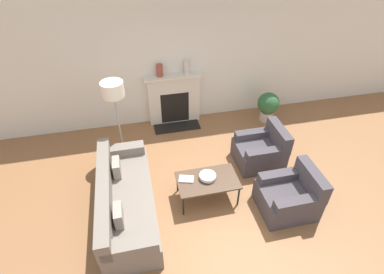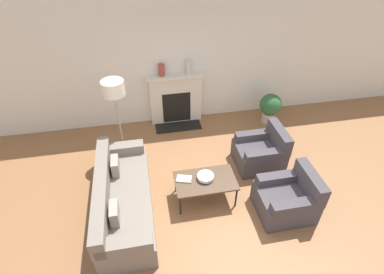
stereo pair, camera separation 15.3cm
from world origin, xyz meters
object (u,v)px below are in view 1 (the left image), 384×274
(couch, at_px, (125,200))
(coffee_table, at_px, (208,181))
(floor_lamp, at_px, (113,95))
(mantel_vase_left, at_px, (160,70))
(armchair_near, at_px, (290,196))
(bowl, at_px, (208,176))
(book, at_px, (186,179))
(potted_plant, at_px, (268,105))
(mantel_vase_center_left, at_px, (186,67))
(fireplace, at_px, (174,100))
(armchair_far, at_px, (261,150))

(couch, bearing_deg, coffee_table, -89.58)
(floor_lamp, height_order, mantel_vase_left, floor_lamp)
(couch, height_order, armchair_near, armchair_near)
(armchair_near, bearing_deg, mantel_vase_left, -150.67)
(bowl, relative_size, book, 0.98)
(couch, relative_size, floor_lamp, 1.35)
(potted_plant, bearing_deg, mantel_vase_left, 169.17)
(floor_lamp, bearing_deg, potted_plant, 9.23)
(coffee_table, xyz_separation_m, bowl, (0.01, 0.03, 0.08))
(couch, relative_size, bowl, 7.96)
(floor_lamp, distance_m, mantel_vase_center_left, 1.84)
(fireplace, relative_size, mantel_vase_center_left, 4.19)
(coffee_table, relative_size, potted_plant, 1.43)
(book, xyz_separation_m, potted_plant, (2.35, 1.95, -0.04))
(coffee_table, distance_m, bowl, 0.09)
(armchair_far, distance_m, floor_lamp, 2.99)
(fireplace, relative_size, coffee_table, 1.25)
(armchair_near, relative_size, floor_lamp, 0.53)
(couch, bearing_deg, fireplace, -26.90)
(bowl, height_order, mantel_vase_center_left, mantel_vase_center_left)
(floor_lamp, bearing_deg, armchair_far, -16.87)
(armchair_near, distance_m, book, 1.74)
(bowl, bearing_deg, mantel_vase_left, 99.80)
(fireplace, height_order, mantel_vase_center_left, mantel_vase_center_left)
(armchair_far, relative_size, coffee_table, 0.86)
(bowl, distance_m, potted_plant, 2.82)
(armchair_near, height_order, bowl, armchair_near)
(armchair_far, bearing_deg, mantel_vase_center_left, -148.52)
(couch, height_order, floor_lamp, floor_lamp)
(fireplace, distance_m, book, 2.41)
(mantel_vase_left, bearing_deg, floor_lamp, -133.55)
(couch, bearing_deg, armchair_far, -75.49)
(armchair_far, height_order, bowl, armchair_far)
(coffee_table, bearing_deg, bowl, 68.98)
(coffee_table, bearing_deg, floor_lamp, 132.74)
(book, bearing_deg, mantel_vase_center_left, 95.74)
(armchair_near, relative_size, coffee_table, 0.86)
(fireplace, xyz_separation_m, coffee_table, (0.13, -2.48, -0.17))
(fireplace, height_order, armchair_far, fireplace)
(armchair_far, relative_size, mantel_vase_center_left, 2.88)
(armchair_far, relative_size, bowl, 3.13)
(book, xyz_separation_m, mantel_vase_center_left, (0.52, 2.41, 0.89))
(coffee_table, bearing_deg, armchair_far, 28.06)
(fireplace, bearing_deg, potted_plant, -11.86)
(floor_lamp, distance_m, mantel_vase_left, 1.40)
(fireplace, height_order, bowl, fireplace)
(bowl, xyz_separation_m, floor_lamp, (-1.38, 1.45, 0.92))
(armchair_far, bearing_deg, bowl, -62.88)
(armchair_near, bearing_deg, coffee_table, -111.90)
(armchair_near, relative_size, bowl, 3.13)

